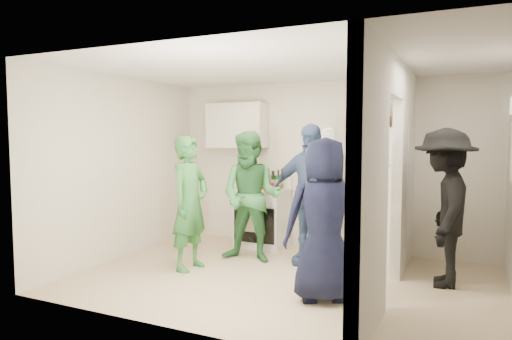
{
  "coord_description": "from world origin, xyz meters",
  "views": [
    {
      "loc": [
        1.94,
        -4.92,
        1.7
      ],
      "look_at": [
        -0.54,
        0.4,
        1.25
      ],
      "focal_mm": 32.0,
      "sensor_mm": 36.0,
      "label": 1
    }
  ],
  "objects_px": {
    "wicker_basket": "(376,122)",
    "person_green_left": "(190,203)",
    "stove": "(262,217)",
    "person_navy": "(324,220)",
    "blue_bowl": "(377,113)",
    "person_green_center": "(251,197)",
    "person_denim": "(310,194)",
    "person_nook": "(444,207)",
    "yellow_cup_stack_top": "(399,118)",
    "fridge": "(382,194)"
  },
  "relations": [
    {
      "from": "person_green_left",
      "to": "person_denim",
      "type": "height_order",
      "value": "person_denim"
    },
    {
      "from": "blue_bowl",
      "to": "person_green_center",
      "type": "relative_size",
      "value": 0.14
    },
    {
      "from": "person_denim",
      "to": "yellow_cup_stack_top",
      "type": "bearing_deg",
      "value": 26.91
    },
    {
      "from": "fridge",
      "to": "blue_bowl",
      "type": "height_order",
      "value": "blue_bowl"
    },
    {
      "from": "stove",
      "to": "wicker_basket",
      "type": "distance_m",
      "value": 2.21
    },
    {
      "from": "fridge",
      "to": "person_navy",
      "type": "relative_size",
      "value": 1.07
    },
    {
      "from": "stove",
      "to": "yellow_cup_stack_top",
      "type": "height_order",
      "value": "yellow_cup_stack_top"
    },
    {
      "from": "yellow_cup_stack_top",
      "to": "person_denim",
      "type": "relative_size",
      "value": 0.14
    },
    {
      "from": "wicker_basket",
      "to": "blue_bowl",
      "type": "xyz_separation_m",
      "value": [
        0.0,
        0.0,
        0.13
      ]
    },
    {
      "from": "person_green_left",
      "to": "person_nook",
      "type": "height_order",
      "value": "person_nook"
    },
    {
      "from": "blue_bowl",
      "to": "person_green_left",
      "type": "height_order",
      "value": "blue_bowl"
    },
    {
      "from": "fridge",
      "to": "person_green_center",
      "type": "relative_size",
      "value": 1.03
    },
    {
      "from": "wicker_basket",
      "to": "person_green_left",
      "type": "distance_m",
      "value": 2.72
    },
    {
      "from": "wicker_basket",
      "to": "person_nook",
      "type": "height_order",
      "value": "wicker_basket"
    },
    {
      "from": "person_navy",
      "to": "person_nook",
      "type": "bearing_deg",
      "value": -164.12
    },
    {
      "from": "wicker_basket",
      "to": "person_green_left",
      "type": "relative_size",
      "value": 0.21
    },
    {
      "from": "person_navy",
      "to": "person_green_center",
      "type": "bearing_deg",
      "value": -65.42
    },
    {
      "from": "person_green_center",
      "to": "person_denim",
      "type": "distance_m",
      "value": 0.79
    },
    {
      "from": "person_navy",
      "to": "person_nook",
      "type": "height_order",
      "value": "person_nook"
    },
    {
      "from": "wicker_basket",
      "to": "person_nook",
      "type": "relative_size",
      "value": 0.2
    },
    {
      "from": "person_denim",
      "to": "person_nook",
      "type": "xyz_separation_m",
      "value": [
        1.64,
        -0.18,
        -0.03
      ]
    },
    {
      "from": "person_green_left",
      "to": "person_green_center",
      "type": "relative_size",
      "value": 0.97
    },
    {
      "from": "fridge",
      "to": "wicker_basket",
      "type": "relative_size",
      "value": 5.14
    },
    {
      "from": "person_green_center",
      "to": "blue_bowl",
      "type": "bearing_deg",
      "value": 23.83
    },
    {
      "from": "fridge",
      "to": "person_nook",
      "type": "xyz_separation_m",
      "value": [
        0.82,
        -0.77,
        -0.01
      ]
    },
    {
      "from": "stove",
      "to": "fridge",
      "type": "relative_size",
      "value": 0.49
    },
    {
      "from": "person_green_center",
      "to": "person_denim",
      "type": "height_order",
      "value": "person_denim"
    },
    {
      "from": "wicker_basket",
      "to": "person_nook",
      "type": "xyz_separation_m",
      "value": [
        0.92,
        -0.82,
        -0.98
      ]
    },
    {
      "from": "person_green_left",
      "to": "person_green_center",
      "type": "xyz_separation_m",
      "value": [
        0.54,
        0.66,
        0.03
      ]
    },
    {
      "from": "person_green_left",
      "to": "person_navy",
      "type": "relative_size",
      "value": 1.01
    },
    {
      "from": "person_denim",
      "to": "person_nook",
      "type": "height_order",
      "value": "person_denim"
    },
    {
      "from": "person_denim",
      "to": "person_nook",
      "type": "bearing_deg",
      "value": -4.6
    },
    {
      "from": "yellow_cup_stack_top",
      "to": "person_green_center",
      "type": "bearing_deg",
      "value": -159.29
    },
    {
      "from": "fridge",
      "to": "person_green_left",
      "type": "height_order",
      "value": "fridge"
    },
    {
      "from": "yellow_cup_stack_top",
      "to": "person_navy",
      "type": "bearing_deg",
      "value": -106.04
    },
    {
      "from": "blue_bowl",
      "to": "person_navy",
      "type": "xyz_separation_m",
      "value": [
        -0.17,
        -1.85,
        -1.16
      ]
    },
    {
      "from": "person_navy",
      "to": "person_nook",
      "type": "relative_size",
      "value": 0.94
    },
    {
      "from": "person_green_left",
      "to": "person_nook",
      "type": "bearing_deg",
      "value": -72.97
    },
    {
      "from": "fridge",
      "to": "person_denim",
      "type": "relative_size",
      "value": 0.97
    },
    {
      "from": "yellow_cup_stack_top",
      "to": "person_navy",
      "type": "relative_size",
      "value": 0.15
    },
    {
      "from": "person_navy",
      "to": "person_nook",
      "type": "xyz_separation_m",
      "value": [
        1.09,
        1.03,
        0.05
      ]
    },
    {
      "from": "wicker_basket",
      "to": "person_navy",
      "type": "xyz_separation_m",
      "value": [
        -0.17,
        -1.85,
        -1.03
      ]
    },
    {
      "from": "person_nook",
      "to": "person_green_left",
      "type": "bearing_deg",
      "value": -80.38
    },
    {
      "from": "person_green_left",
      "to": "person_nook",
      "type": "relative_size",
      "value": 0.95
    },
    {
      "from": "person_green_center",
      "to": "person_navy",
      "type": "xyz_separation_m",
      "value": [
        1.32,
        -1.02,
        -0.03
      ]
    },
    {
      "from": "stove",
      "to": "fridge",
      "type": "height_order",
      "value": "fridge"
    },
    {
      "from": "person_denim",
      "to": "person_navy",
      "type": "distance_m",
      "value": 1.33
    },
    {
      "from": "wicker_basket",
      "to": "person_green_center",
      "type": "xyz_separation_m",
      "value": [
        -1.48,
        -0.83,
        -1.0
      ]
    },
    {
      "from": "person_green_center",
      "to": "person_nook",
      "type": "xyz_separation_m",
      "value": [
        2.4,
        0.01,
        0.02
      ]
    },
    {
      "from": "stove",
      "to": "person_navy",
      "type": "relative_size",
      "value": 0.53
    }
  ]
}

